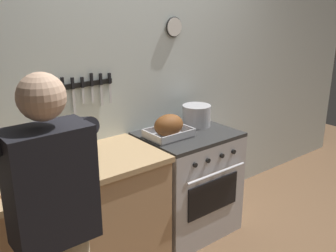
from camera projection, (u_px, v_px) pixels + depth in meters
wall_back at (140, 81)px, 3.18m from camera, size 6.00×0.13×2.60m
counter_block at (19, 244)px, 2.46m from camera, size 2.03×0.65×0.90m
stove at (187, 182)px, 3.31m from camera, size 0.76×0.67×0.90m
person_cook at (53, 220)px, 1.82m from camera, size 0.51×0.63×1.66m
roasting_pan at (169, 127)px, 3.04m from camera, size 0.35×0.26×0.19m
stock_pot at (196, 115)px, 3.32m from camera, size 0.24×0.24×0.18m
cutting_board at (14, 184)px, 2.27m from camera, size 0.36×0.24×0.02m
bottle_soy_sauce at (54, 144)px, 2.67m from camera, size 0.06×0.06×0.22m
bottle_dish_soap at (64, 146)px, 2.59m from camera, size 0.07×0.07×0.25m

